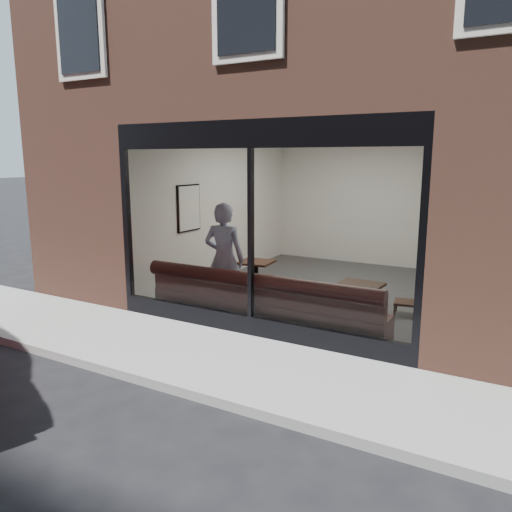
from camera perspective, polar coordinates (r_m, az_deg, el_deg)
The scene contains 20 objects.
ground at distance 6.18m, azimuth -10.49°, elevation -14.55°, with size 120.00×120.00×0.00m, color black.
sidewalk_near at distance 6.90m, azimuth -5.05°, elevation -11.53°, with size 40.00×2.00×0.01m, color gray.
kerb_near at distance 6.12m, azimuth -10.82°, elevation -14.21°, with size 40.00×0.10×0.12m, color gray.
host_building_pier_left at distance 14.33m, azimuth -1.58°, elevation 6.90°, with size 2.50×12.00×3.20m, color brown.
host_building_backfill at distance 15.69m, azimuth 16.22°, elevation 6.83°, with size 5.00×6.00×3.20m, color brown.
cafe_floor at distance 10.26m, azimuth 7.76°, elevation -3.87°, with size 6.00×6.00×0.00m, color #2D2D30.
cafe_ceiling at distance 9.93m, azimuth 8.25°, elevation 14.09°, with size 6.00×6.00×0.00m, color white.
cafe_wall_back at distance 12.79m, azimuth 13.00°, elevation 6.10°, with size 5.00×5.00×0.00m, color silver.
cafe_wall_left at distance 11.13m, azimuth -4.05°, elevation 5.65°, with size 6.00×6.00×0.00m, color silver.
cafe_wall_right at distance 9.35m, azimuth 22.34°, elevation 3.79°, with size 6.00×6.00×0.00m, color silver.
storefront_kick at distance 7.68m, azimuth -0.57°, elevation -7.95°, with size 5.00×0.10×0.30m, color black.
storefront_header at distance 7.26m, azimuth -0.62°, elevation 13.81°, with size 5.00×0.10×0.40m, color black.
storefront_mullion at distance 7.34m, azimuth -0.60°, elevation 2.44°, with size 0.06×0.10×2.50m, color black.
storefront_glass at distance 7.32m, azimuth -0.71°, elevation 2.40°, with size 4.80×4.80×0.00m, color white.
banquette at distance 7.99m, azimuth 0.88°, elevation -6.62°, with size 4.00×0.55×0.45m, color black.
person at distance 8.50m, azimuth -3.66°, elevation -0.36°, with size 0.71×0.46×1.94m, color #9EABD2.
cafe_table_left at distance 9.35m, azimuth 0.02°, elevation -0.71°, with size 0.59×0.59×0.04m, color black.
cafe_table_right at distance 7.81m, azimuth 11.68°, elevation -3.33°, with size 0.65×0.65×0.04m, color black.
cafe_chair_right at distance 8.92m, azimuth 16.83°, elevation -5.11°, with size 0.40×0.40×0.04m, color black.
wall_poster at distance 10.13m, azimuth -7.62°, elevation 5.46°, with size 0.02×0.66×0.88m, color white.
Camera 1 is at (3.65, -4.22, 2.66)m, focal length 35.00 mm.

